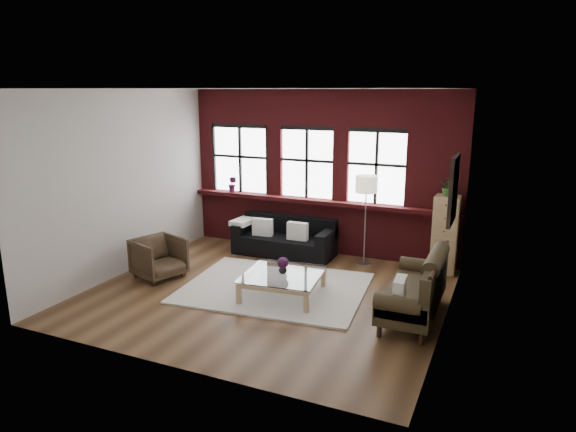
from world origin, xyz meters
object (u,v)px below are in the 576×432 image
at_px(drawer_chest, 445,234).
at_px(armchair, 159,258).
at_px(dark_sofa, 284,237).
at_px(vase, 283,269).
at_px(vintage_settee, 413,285).
at_px(coffee_table, 283,285).
at_px(floor_lamp, 365,217).

bearing_deg(drawer_chest, armchair, -153.15).
relative_size(dark_sofa, vase, 14.17).
height_order(armchair, vase, armchair).
bearing_deg(vase, vintage_settee, 2.03).
bearing_deg(dark_sofa, drawer_chest, 4.89).
bearing_deg(vintage_settee, coffee_table, -177.97).
height_order(vintage_settee, vase, vintage_settee).
relative_size(armchair, vase, 5.57).
xyz_separation_m(dark_sofa, vintage_settee, (2.86, -1.86, 0.13)).
bearing_deg(floor_lamp, armchair, -145.74).
bearing_deg(vintage_settee, dark_sofa, 146.94).
relative_size(armchair, drawer_chest, 0.56).
relative_size(vintage_settee, drawer_chest, 1.32).
bearing_deg(drawer_chest, coffee_table, -134.62).
height_order(armchair, drawer_chest, drawer_chest).
height_order(armchair, coffee_table, armchair).
distance_m(armchair, vase, 2.33).
distance_m(dark_sofa, vase, 2.11).
height_order(dark_sofa, coffee_table, dark_sofa).
relative_size(dark_sofa, coffee_table, 1.67).
xyz_separation_m(vintage_settee, coffee_table, (-2.01, -0.07, -0.30)).
distance_m(dark_sofa, armchair, 2.50).
height_order(dark_sofa, armchair, dark_sofa).
relative_size(dark_sofa, armchair, 2.54).
bearing_deg(drawer_chest, dark_sofa, -175.11).
relative_size(drawer_chest, floor_lamp, 0.76).
bearing_deg(dark_sofa, floor_lamp, 2.92).
distance_m(vase, floor_lamp, 2.20).
height_order(drawer_chest, floor_lamp, floor_lamp).
bearing_deg(coffee_table, vase, 180.00).
distance_m(vintage_settee, coffee_table, 2.03).
distance_m(armchair, floor_lamp, 3.76).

